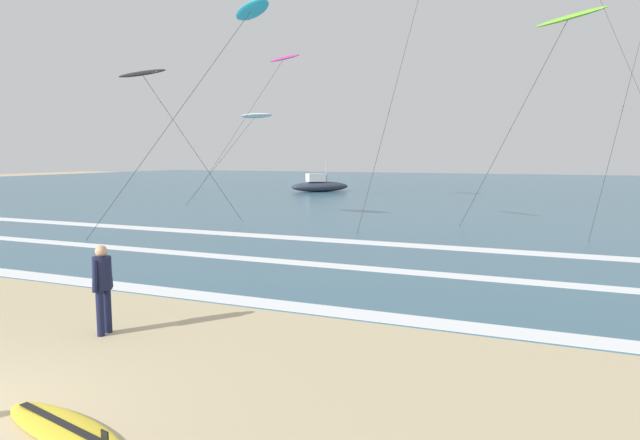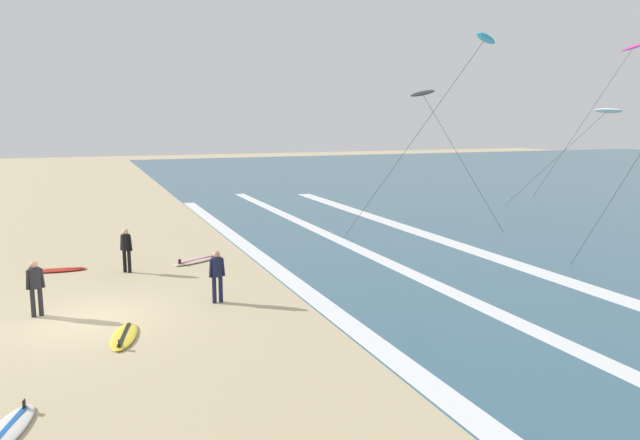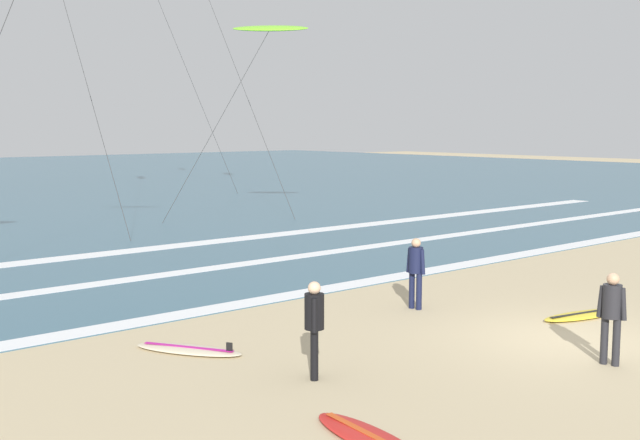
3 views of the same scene
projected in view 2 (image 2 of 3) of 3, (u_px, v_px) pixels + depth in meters
name	position (u px, v px, depth m)	size (l,w,h in m)	color
ground_plane	(86.00, 320.00, 16.90)	(160.00, 160.00, 0.00)	tan
wave_foam_shoreline	(293.00, 282.00, 20.88)	(42.85, 0.70, 0.01)	white
wave_foam_mid_break	(457.00, 295.00, 19.31)	(56.93, 0.67, 0.01)	white
wave_foam_outer_break	(540.00, 272.00, 22.13)	(50.50, 0.93, 0.01)	white
surfer_right_near	(126.00, 247.00, 22.05)	(0.39, 0.45, 1.60)	black
surfer_background_far	(35.00, 283.00, 17.09)	(0.32, 0.51, 1.60)	#232328
surfer_left_near	(217.00, 272.00, 18.39)	(0.32, 0.51, 1.60)	#141938
surfboard_left_pile	(196.00, 261.00, 23.85)	(1.58, 2.11, 0.25)	beige
surfboard_foreground_flat	(124.00, 336.00, 15.54)	(2.18, 1.02, 0.25)	yellow
surfboard_near_water	(56.00, 270.00, 22.35)	(0.79, 2.15, 0.25)	red
surfboard_right_spare	(6.00, 432.00, 10.78)	(2.18, 1.20, 0.25)	silver
kite_white_low_near	(607.00, 111.00, 39.63)	(3.29, 7.33, 6.26)	white
kite_magenta_high_left	(633.00, 48.00, 35.50)	(9.20, 2.15, 9.85)	#CC2384
kite_cyan_high_right	(485.00, 39.00, 25.03)	(6.43, 5.35, 8.98)	#23A8C6
kite_black_far_left	(422.00, 94.00, 31.10)	(5.07, 3.51, 7.01)	black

